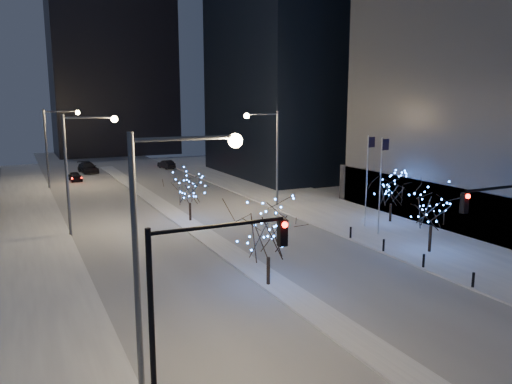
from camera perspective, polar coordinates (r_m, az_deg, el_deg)
ground at (r=23.55m, az=14.14°, el=-17.97°), size 160.00×160.00×0.00m
road at (r=53.60m, az=-10.61°, el=-1.66°), size 20.00×130.00×0.02m
median at (r=48.89m, az=-9.04°, el=-2.70°), size 2.00×80.00×0.15m
east_sidewalk at (r=47.05m, az=12.53°, el=-3.34°), size 10.00×90.00×0.15m
west_sidewalk at (r=37.28m, az=-25.45°, el=-7.78°), size 8.00×90.00×0.15m
horizon_block at (r=109.86m, az=-16.13°, el=15.22°), size 24.00×14.00×42.00m
street_lamp_w_near at (r=18.82m, az=-10.54°, el=-3.83°), size 4.40×0.56×10.00m
street_lamp_w_mid at (r=43.13m, az=-19.53°, el=3.74°), size 4.40×0.56×10.00m
street_lamp_w_far at (r=67.94m, az=-22.02°, el=5.82°), size 4.40×0.56×10.00m
street_lamp_east at (r=51.66m, az=1.55°, el=5.29°), size 3.90×0.56×10.00m
traffic_signal_west at (r=17.65m, az=-6.99°, el=-10.62°), size 5.26×0.43×7.00m
traffic_signal_east at (r=28.79m, az=27.06°, el=-3.41°), size 5.26×0.43×7.00m
flagpoles at (r=43.05m, az=13.35°, el=1.77°), size 1.35×2.60×8.00m
bollards at (r=36.58m, az=16.41°, el=-6.65°), size 0.16×12.16×0.90m
car_near at (r=73.77m, az=-19.97°, el=1.66°), size 1.73×3.79×1.26m
car_mid at (r=83.61m, az=-10.21°, el=3.13°), size 2.08×4.35×1.38m
car_far at (r=81.61m, az=-18.65°, el=2.65°), size 2.89×5.72×1.59m
holiday_tree_median_near at (r=29.62m, az=1.44°, el=-4.39°), size 5.30×5.30×5.36m
holiday_tree_median_far at (r=45.99m, az=-7.60°, el=0.44°), size 4.02×4.02×4.69m
holiday_tree_plaza_near at (r=38.22m, az=19.48°, el=-1.58°), size 4.88×4.88×5.10m
holiday_tree_plaza_far at (r=46.83m, az=15.25°, el=0.40°), size 4.66×4.66×4.80m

